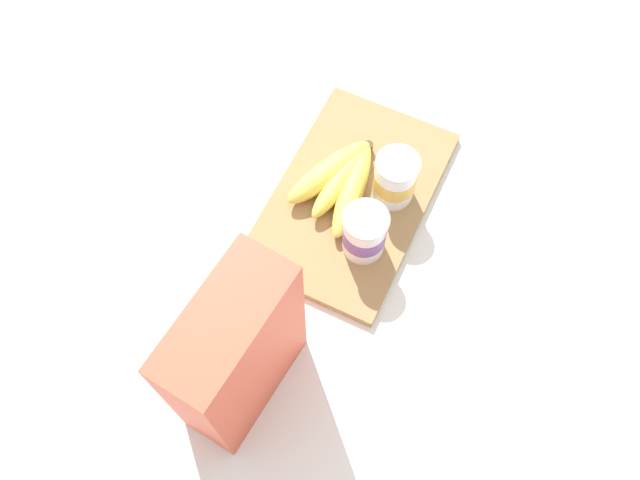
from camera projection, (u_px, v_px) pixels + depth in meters
name	position (u px, v px, depth m)	size (l,w,h in m)	color
ground_plane	(351.00, 200.00, 1.04)	(2.40, 2.40, 0.00)	silver
cutting_board	(351.00, 198.00, 1.03)	(0.35, 0.22, 0.01)	#A37A4C
cereal_box	(237.00, 354.00, 0.80)	(0.18, 0.08, 0.26)	#D85138
yogurt_cup_front	(395.00, 179.00, 0.99)	(0.06, 0.06, 0.09)	white
yogurt_cup_back	(364.00, 233.00, 0.95)	(0.06, 0.06, 0.09)	white
banana_bunch	(341.00, 180.00, 1.01)	(0.18, 0.12, 0.04)	#E8D34F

